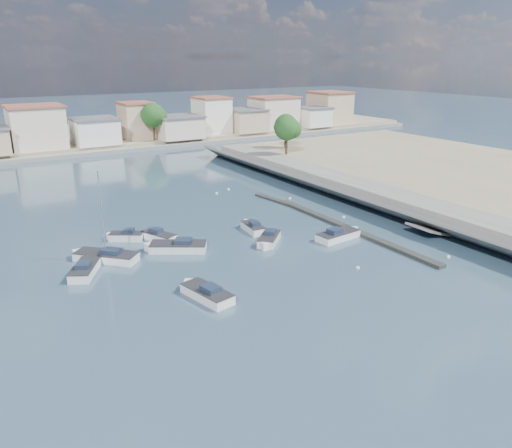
{
  "coord_description": "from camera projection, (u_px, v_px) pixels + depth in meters",
  "views": [
    {
      "loc": [
        -29.9,
        -30.11,
        18.64
      ],
      "look_at": [
        -3.08,
        13.64,
        1.4
      ],
      "focal_mm": 35.0,
      "sensor_mm": 36.0,
      "label": 1
    }
  ],
  "objects": [
    {
      "name": "seawall_walkway",
      "position": [
        401.0,
        201.0,
        64.47
      ],
      "size": [
        5.0,
        90.0,
        1.8
      ],
      "primitive_type": "cube",
      "color": "slate",
      "rests_on": "ground"
    },
    {
      "name": "motorboat_d",
      "position": [
        269.0,
        240.0,
        52.37
      ],
      "size": [
        4.15,
        4.11,
        1.48
      ],
      "color": "white",
      "rests_on": "ground"
    },
    {
      "name": "mooring_buoys",
      "position": [
        302.0,
        215.0,
        61.61
      ],
      "size": [
        9.79,
        34.69,
        0.4
      ],
      "color": "silver",
      "rests_on": "ground"
    },
    {
      "name": "motorboat_a",
      "position": [
        205.0,
        293.0,
        40.58
      ],
      "size": [
        2.91,
        5.5,
        1.48
      ],
      "color": "white",
      "rests_on": "ground"
    },
    {
      "name": "motorboat_e",
      "position": [
        86.0,
        269.0,
        45.22
      ],
      "size": [
        3.83,
        4.95,
        1.48
      ],
      "color": "white",
      "rests_on": "ground"
    },
    {
      "name": "far_shore_land",
      "position": [
        96.0,
        136.0,
        119.21
      ],
      "size": [
        160.0,
        40.0,
        1.4
      ],
      "primitive_type": "cube",
      "color": "gray",
      "rests_on": "ground"
    },
    {
      "name": "motorboat_b",
      "position": [
        252.0,
        228.0,
        56.12
      ],
      "size": [
        1.99,
        4.3,
        1.48
      ],
      "color": "white",
      "rests_on": "ground"
    },
    {
      "name": "motorboat_g",
      "position": [
        161.0,
        237.0,
        53.1
      ],
      "size": [
        3.08,
        4.43,
        1.48
      ],
      "color": "white",
      "rests_on": "ground"
    },
    {
      "name": "sailboat",
      "position": [
        104.0,
        256.0,
        47.96
      ],
      "size": [
        5.73,
        5.75,
        9.0
      ],
      "color": "white",
      "rests_on": "ground"
    },
    {
      "name": "far_town",
      "position": [
        160.0,
        122.0,
        110.98
      ],
      "size": [
        113.01,
        12.8,
        8.35
      ],
      "color": "beige",
      "rests_on": "far_shore_land"
    },
    {
      "name": "seawall_embankment",
      "position": [
        502.0,
        181.0,
        75.18
      ],
      "size": [
        49.65,
        90.0,
        2.9
      ],
      "color": "slate",
      "rests_on": "ground"
    },
    {
      "name": "far_shore_quay",
      "position": [
        123.0,
        150.0,
        102.34
      ],
      "size": [
        160.0,
        2.5,
        0.8
      ],
      "primitive_type": "cube",
      "color": "slate",
      "rests_on": "ground"
    },
    {
      "name": "shore_trees",
      "position": [
        165.0,
        121.0,
        102.28
      ],
      "size": [
        74.56,
        38.32,
        7.92
      ],
      "color": "#38281E",
      "rests_on": "ground"
    },
    {
      "name": "motorboat_h",
      "position": [
        340.0,
        235.0,
        53.74
      ],
      "size": [
        5.68,
        2.49,
        1.48
      ],
      "color": "white",
      "rests_on": "ground"
    },
    {
      "name": "breakwater",
      "position": [
        332.0,
        222.0,
        58.7
      ],
      "size": [
        2.0,
        31.02,
        0.35
      ],
      "color": "black",
      "rests_on": "ground"
    },
    {
      "name": "motorboat_c",
      "position": [
        175.0,
        247.0,
        50.36
      ],
      "size": [
        5.91,
        4.78,
        1.48
      ],
      "color": "white",
      "rests_on": "ground"
    },
    {
      "name": "motorboat_f",
      "position": [
        125.0,
        237.0,
        53.31
      ],
      "size": [
        3.7,
        3.07,
        1.48
      ],
      "color": "white",
      "rests_on": "ground"
    },
    {
      "name": "ground",
      "position": [
        184.0,
        183.0,
        77.41
      ],
      "size": [
        400.0,
        400.0,
        0.0
      ],
      "primitive_type": "plane",
      "color": "#2B4657",
      "rests_on": "ground"
    }
  ]
}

